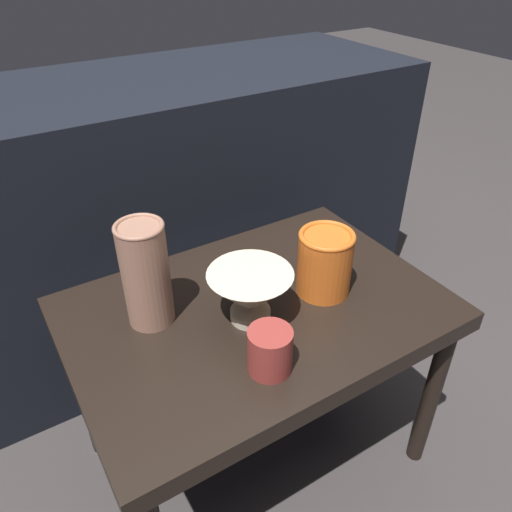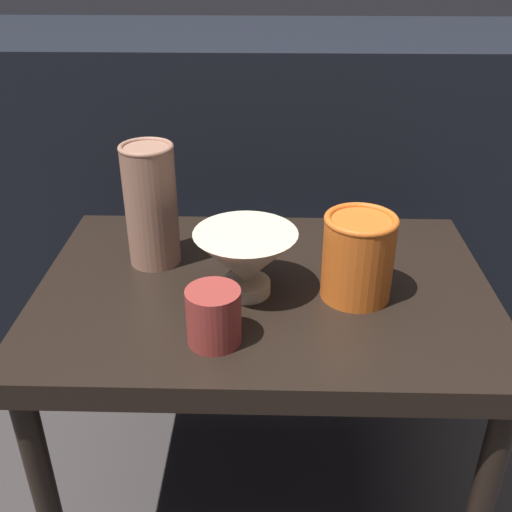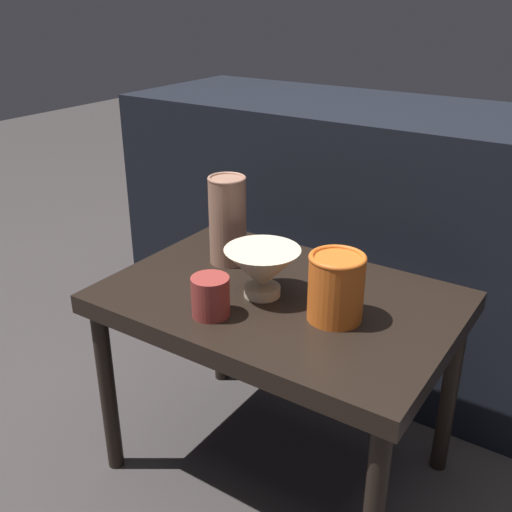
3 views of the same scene
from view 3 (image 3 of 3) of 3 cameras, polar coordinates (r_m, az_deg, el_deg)
name	(u,v)px [view 3 (image 3 of 3)]	position (r m, az deg, el deg)	size (l,w,h in m)	color
ground_plane	(277,464)	(1.49, 1.98, -19.22)	(8.00, 8.00, 0.00)	#383333
table	(279,316)	(1.25, 2.25, -5.69)	(0.70, 0.48, 0.45)	black
couch_backdrop	(386,240)	(1.73, 12.29, 1.46)	(1.51, 0.50, 0.74)	black
bowl	(262,269)	(1.19, 0.61, -1.27)	(0.15, 0.15, 0.10)	beige
vase_textured_left	(228,219)	(1.32, -2.72, 3.51)	(0.08, 0.08, 0.20)	#996B56
vase_colorful_right	(336,286)	(1.11, 7.63, -2.86)	(0.11, 0.11, 0.13)	orange
cup	(211,296)	(1.13, -4.35, -3.86)	(0.07, 0.07, 0.08)	maroon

